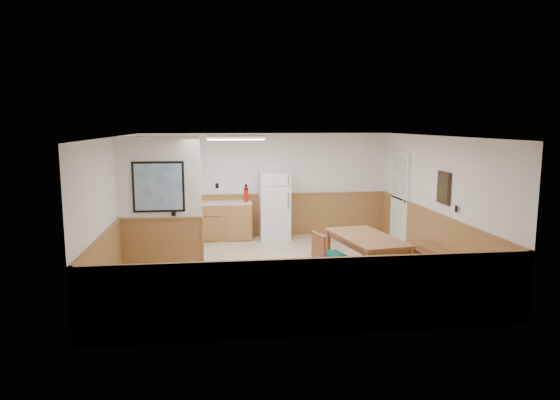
{
  "coord_description": "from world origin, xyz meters",
  "views": [
    {
      "loc": [
        -1.21,
        -9.01,
        2.73
      ],
      "look_at": [
        -0.0,
        0.4,
        1.27
      ],
      "focal_mm": 32.0,
      "sensor_mm": 36.0,
      "label": 1
    }
  ],
  "objects": [
    {
      "name": "exterior_door",
      "position": [
        2.96,
        1.9,
        1.05
      ],
      "size": [
        0.07,
        1.02,
        2.15
      ],
      "color": "white",
      "rests_on": "ground"
    },
    {
      "name": "dining_chair",
      "position": [
        0.64,
        -0.73,
        0.49
      ],
      "size": [
        0.78,
        0.62,
        0.85
      ],
      "rotation": [
        0.0,
        0.0,
        0.24
      ],
      "color": "#A06A3A",
      "rests_on": "ground"
    },
    {
      "name": "wainscot_right",
      "position": [
        2.98,
        0.0,
        0.5
      ],
      "size": [
        0.04,
        6.0,
        1.0
      ],
      "primitive_type": "cube",
      "color": "#A76642",
      "rests_on": "ground"
    },
    {
      "name": "fire_extinguisher",
      "position": [
        -0.52,
        2.64,
        1.09
      ],
      "size": [
        0.12,
        0.12,
        0.42
      ],
      "rotation": [
        0.0,
        0.0,
        -0.1
      ],
      "color": "red",
      "rests_on": "kitchen_counter"
    },
    {
      "name": "dining_table",
      "position": [
        1.41,
        -0.64,
        0.66
      ],
      "size": [
        1.18,
        1.9,
        0.75
      ],
      "rotation": [
        0.0,
        0.0,
        0.18
      ],
      "color": "#A06A3A",
      "rests_on": "ground"
    },
    {
      "name": "soap_bottle",
      "position": [
        -2.34,
        2.69,
        1.0
      ],
      "size": [
        0.08,
        0.08,
        0.2
      ],
      "primitive_type": "cylinder",
      "rotation": [
        0.0,
        0.0,
        0.41
      ],
      "color": "#198B35",
      "rests_on": "kitchen_counter"
    },
    {
      "name": "ground",
      "position": [
        0.0,
        0.0,
        0.0
      ],
      "size": [
        6.0,
        6.0,
        0.0
      ],
      "primitive_type": "plane",
      "color": "tan",
      "rests_on": "ground"
    },
    {
      "name": "partition_wall",
      "position": [
        -2.25,
        0.19,
        1.23
      ],
      "size": [
        1.5,
        0.2,
        2.5
      ],
      "color": "white",
      "rests_on": "ground"
    },
    {
      "name": "left_wall",
      "position": [
        -3.0,
        0.0,
        1.25
      ],
      "size": [
        0.02,
        6.0,
        2.5
      ],
      "primitive_type": "cube",
      "color": "white",
      "rests_on": "ground"
    },
    {
      "name": "dining_bench",
      "position": [
        2.8,
        -0.54,
        0.34
      ],
      "size": [
        0.54,
        1.55,
        0.45
      ],
      "rotation": [
        0.0,
        0.0,
        0.14
      ],
      "color": "#A06A3A",
      "rests_on": "ground"
    },
    {
      "name": "right_wall",
      "position": [
        3.0,
        0.0,
        1.25
      ],
      "size": [
        0.02,
        6.0,
        2.5
      ],
      "primitive_type": "cube",
      "color": "white",
      "rests_on": "ground"
    },
    {
      "name": "wainscot_left",
      "position": [
        -2.98,
        0.0,
        0.5
      ],
      "size": [
        0.04,
        6.0,
        1.0
      ],
      "primitive_type": "cube",
      "color": "#A76642",
      "rests_on": "ground"
    },
    {
      "name": "refrigerator",
      "position": [
        0.15,
        2.63,
        0.8
      ],
      "size": [
        0.71,
        0.72,
        1.6
      ],
      "rotation": [
        0.0,
        0.0,
        0.0
      ],
      "color": "white",
      "rests_on": "ground"
    },
    {
      "name": "wall_painting",
      "position": [
        2.97,
        -0.3,
        1.55
      ],
      "size": [
        0.04,
        0.5,
        0.6
      ],
      "color": "#311F13",
      "rests_on": "right_wall"
    },
    {
      "name": "wainscot_back",
      "position": [
        0.0,
        2.98,
        0.5
      ],
      "size": [
        6.0,
        0.04,
        1.0
      ],
      "primitive_type": "cube",
      "color": "#A76642",
      "rests_on": "ground"
    },
    {
      "name": "ceiling",
      "position": [
        0.0,
        0.0,
        2.5
      ],
      "size": [
        6.0,
        6.0,
        0.02
      ],
      "primitive_type": "cube",
      "color": "white",
      "rests_on": "back_wall"
    },
    {
      "name": "back_wall",
      "position": [
        0.0,
        3.0,
        1.25
      ],
      "size": [
        6.0,
        0.02,
        2.5
      ],
      "primitive_type": "cube",
      "color": "white",
      "rests_on": "ground"
    },
    {
      "name": "kitchen_counter",
      "position": [
        -1.21,
        2.68,
        0.46
      ],
      "size": [
        2.2,
        0.61,
        1.0
      ],
      "color": "#AB6A3C",
      "rests_on": "ground"
    },
    {
      "name": "kitchen_window",
      "position": [
        -2.1,
        2.98,
        1.55
      ],
      "size": [
        0.8,
        0.04,
        1.0
      ],
      "color": "white",
      "rests_on": "back_wall"
    },
    {
      "name": "fluorescent_fixture",
      "position": [
        -0.8,
        1.3,
        2.45
      ],
      "size": [
        1.2,
        0.3,
        0.09
      ],
      "color": "white",
      "rests_on": "ceiling"
    }
  ]
}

